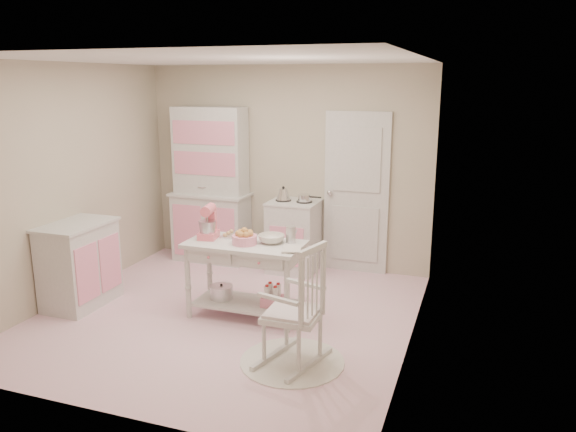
# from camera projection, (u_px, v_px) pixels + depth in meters

# --- Properties ---
(room_shell) EXTENTS (3.84, 3.84, 2.62)m
(room_shell) POSITION_uv_depth(u_px,v_px,m) (221.00, 160.00, 5.50)
(room_shell) COLOR #F99BBF
(room_shell) RESTS_ON ground
(door) EXTENTS (0.82, 0.05, 2.04)m
(door) POSITION_uv_depth(u_px,v_px,m) (356.00, 193.00, 7.06)
(door) COLOR silver
(door) RESTS_ON ground
(hutch) EXTENTS (1.06, 0.50, 2.08)m
(hutch) POSITION_uv_depth(u_px,v_px,m) (210.00, 185.00, 7.49)
(hutch) COLOR silver
(hutch) RESTS_ON ground
(stove) EXTENTS (0.62, 0.57, 0.92)m
(stove) POSITION_uv_depth(u_px,v_px,m) (294.00, 236.00, 7.19)
(stove) COLOR silver
(stove) RESTS_ON ground
(base_cabinet) EXTENTS (0.54, 0.84, 0.92)m
(base_cabinet) POSITION_uv_depth(u_px,v_px,m) (79.00, 264.00, 6.09)
(base_cabinet) COLOR silver
(base_cabinet) RESTS_ON ground
(lace_rug) EXTENTS (0.92, 0.92, 0.01)m
(lace_rug) POSITION_uv_depth(u_px,v_px,m) (292.00, 361.00, 4.92)
(lace_rug) COLOR white
(lace_rug) RESTS_ON ground
(rocking_chair) EXTENTS (0.65, 0.82, 1.10)m
(rocking_chair) POSITION_uv_depth(u_px,v_px,m) (292.00, 304.00, 4.80)
(rocking_chair) COLOR silver
(rocking_chair) RESTS_ON ground
(work_table) EXTENTS (1.20, 0.60, 0.80)m
(work_table) POSITION_uv_depth(u_px,v_px,m) (246.00, 280.00, 5.80)
(work_table) COLOR silver
(work_table) RESTS_ON ground
(stand_mixer) EXTENTS (0.25, 0.31, 0.34)m
(stand_mixer) POSITION_uv_depth(u_px,v_px,m) (208.00, 222.00, 5.82)
(stand_mixer) COLOR #F36679
(stand_mixer) RESTS_ON work_table
(cookie_tray) EXTENTS (0.34, 0.24, 0.02)m
(cookie_tray) POSITION_uv_depth(u_px,v_px,m) (239.00, 236.00, 5.92)
(cookie_tray) COLOR silver
(cookie_tray) RESTS_ON work_table
(bread_basket) EXTENTS (0.25, 0.25, 0.09)m
(bread_basket) POSITION_uv_depth(u_px,v_px,m) (245.00, 240.00, 5.64)
(bread_basket) COLOR pink
(bread_basket) RESTS_ON work_table
(mixing_bowl) EXTENTS (0.27, 0.27, 0.08)m
(mixing_bowl) POSITION_uv_depth(u_px,v_px,m) (271.00, 239.00, 5.69)
(mixing_bowl) COLOR silver
(mixing_bowl) RESTS_ON work_table
(metal_pitcher) EXTENTS (0.10, 0.10, 0.17)m
(metal_pitcher) POSITION_uv_depth(u_px,v_px,m) (291.00, 234.00, 5.69)
(metal_pitcher) COLOR silver
(metal_pitcher) RESTS_ON work_table
(recipe_book) EXTENTS (0.23, 0.28, 0.02)m
(recipe_book) POSITION_uv_depth(u_px,v_px,m) (282.00, 249.00, 5.45)
(recipe_book) COLOR silver
(recipe_book) RESTS_ON work_table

